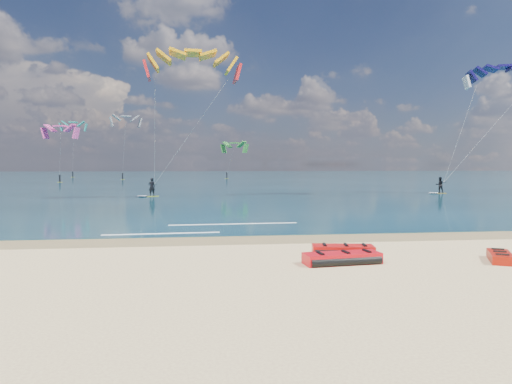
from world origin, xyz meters
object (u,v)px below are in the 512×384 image
kitesurfer_main (173,116)px  kitesurfer_far (475,119)px  packed_kite_right (500,261)px  packed_kite_left (342,264)px  packed_kite_mid (343,255)px

kitesurfer_main → kitesurfer_far: (32.74, 2.83, 0.47)m
kitesurfer_main → packed_kite_right: bearing=-106.2°
kitesurfer_main → kitesurfer_far: kitesurfer_far is taller
packed_kite_left → packed_kite_mid: bearing=64.5°
packed_kite_left → packed_kite_right: packed_kite_left is taller
packed_kite_mid → packed_kite_left: bearing=-99.4°
packed_kite_mid → kitesurfer_main: bearing=114.4°
packed_kite_right → kitesurfer_main: 33.93m
packed_kite_mid → kitesurfer_main: (-7.79, 28.77, 7.91)m
kitesurfer_main → kitesurfer_far: bearing=-34.1°
packed_kite_left → packed_kite_right: (5.48, -0.29, 0.00)m
packed_kite_left → kitesurfer_main: size_ratio=0.18×
kitesurfer_main → packed_kite_left: bearing=-115.3°
packed_kite_left → packed_kite_mid: (0.46, 1.36, 0.00)m
packed_kite_right → kitesurfer_far: size_ratio=0.12×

